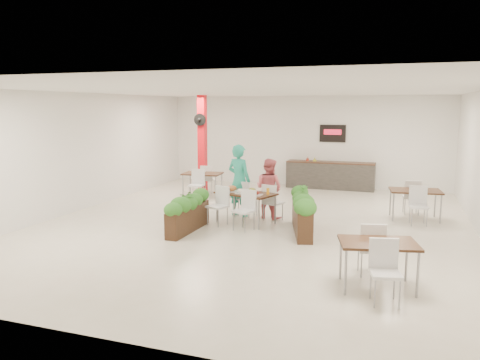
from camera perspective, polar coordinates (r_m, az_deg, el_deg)
name	(u,v)px	position (r m, az deg, el deg)	size (l,w,h in m)	color
ground	(254,224)	(11.38, 1.69, -5.43)	(12.00, 12.00, 0.00)	beige
room_shell	(254,142)	(11.05, 1.74, 4.70)	(10.10, 12.10, 3.22)	white
red_column	(202,142)	(15.68, -4.62, 4.59)	(0.40, 0.41, 3.20)	red
service_counter	(330,175)	(16.50, 10.93, 0.65)	(3.00, 0.64, 2.20)	#292724
main_table	(245,197)	(11.41, 0.66, -2.11)	(1.68, 1.93, 0.92)	black
diner_man	(239,180)	(12.09, -0.11, -0.05)	(0.68, 0.45, 1.87)	teal
diner_woman	(269,189)	(11.88, 3.54, -1.04)	(0.74, 0.58, 1.53)	#E2646F
planter_left	(188,210)	(10.73, -6.37, -3.63)	(0.41, 1.82, 0.95)	black
planter_right	(302,210)	(10.64, 7.58, -3.69)	(0.86, 2.01, 1.08)	black
side_table_a	(203,177)	(14.83, -4.59, 0.40)	(1.26, 1.65, 0.92)	black
side_table_b	(415,195)	(12.57, 20.58, -1.68)	(1.32, 1.66, 0.92)	black
side_table_c	(378,250)	(7.65, 16.47, -8.14)	(1.32, 1.67, 0.92)	black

